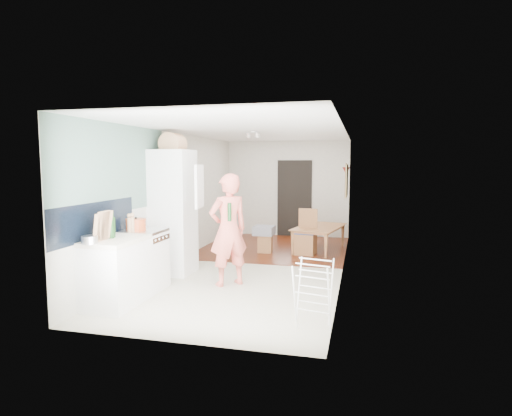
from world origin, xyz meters
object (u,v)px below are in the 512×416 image
at_px(stool, 265,244).
at_px(drying_rack, 313,294).
at_px(person, 228,220).
at_px(dining_table, 320,241).
at_px(dining_chair, 306,232).

xyz_separation_m(stool, drying_rack, (1.47, -3.96, 0.20)).
xyz_separation_m(person, dining_table, (1.17, 2.99, -0.81)).
relative_size(stool, drying_rack, 0.49).
xyz_separation_m(person, drying_rack, (1.49, -1.44, -0.64)).
height_order(person, dining_table, person).
bearing_deg(person, stool, -133.50).
xyz_separation_m(dining_table, stool, (-1.14, -0.47, -0.04)).
bearing_deg(stool, dining_table, 22.29).
bearing_deg(dining_chair, person, -103.35).
height_order(dining_table, stool, dining_table).
bearing_deg(dining_chair, dining_table, 65.93).
height_order(dining_table, dining_chair, dining_chair).
xyz_separation_m(dining_chair, drying_rack, (0.60, -3.97, -0.08)).
bearing_deg(drying_rack, dining_table, 107.40).
relative_size(dining_chair, drying_rack, 1.20).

